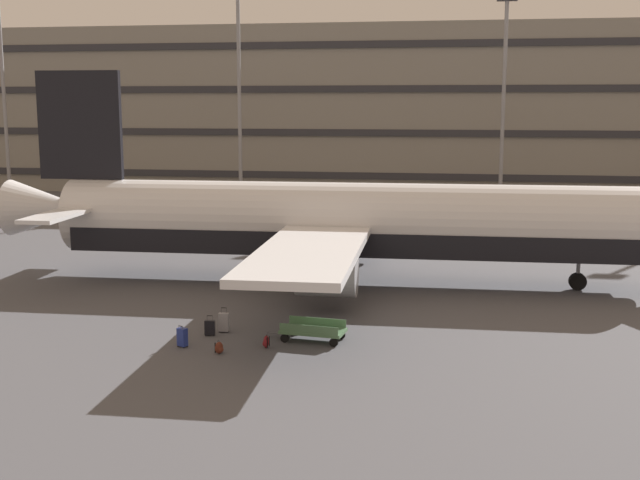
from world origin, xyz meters
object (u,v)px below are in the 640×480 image
at_px(suitcase_teal, 224,322).
at_px(backpack_silver, 219,348).
at_px(suitcase_red, 182,337).
at_px(backpack_orange, 266,342).
at_px(baggage_cart, 313,331).
at_px(airliner, 344,223).
at_px(suitcase_small, 210,328).

bearing_deg(suitcase_teal, backpack_silver, -77.33).
xyz_separation_m(suitcase_red, suitcase_teal, (1.04, 2.35, 0.03)).
distance_m(suitcase_red, backpack_orange, 3.36).
distance_m(suitcase_teal, baggage_cart, 4.03).
relative_size(airliner, baggage_cart, 11.29).
bearing_deg(backpack_silver, baggage_cart, 34.91).
relative_size(suitcase_teal, backpack_orange, 1.90).
distance_m(suitcase_small, backpack_orange, 3.00).
bearing_deg(suitcase_small, airliner, 69.37).
xyz_separation_m(suitcase_small, suitcase_red, (-0.62, -1.72, 0.06)).
distance_m(backpack_orange, baggage_cart, 2.12).
bearing_deg(backpack_silver, airliner, 77.07).
height_order(airliner, baggage_cart, airliner).
distance_m(suitcase_small, suitcase_red, 1.83).
bearing_deg(backpack_silver, suitcase_small, 115.00).
xyz_separation_m(airliner, baggage_cart, (0.24, -11.07, -2.88)).
distance_m(airliner, suitcase_small, 12.17).
relative_size(suitcase_red, backpack_orange, 1.61).
bearing_deg(airliner, suitcase_small, -110.63).
distance_m(suitcase_small, suitcase_teal, 0.76).
distance_m(suitcase_small, baggage_cart, 4.40).
xyz_separation_m(suitcase_teal, backpack_orange, (2.29, -1.91, -0.20)).
bearing_deg(airliner, backpack_orange, -96.69).
bearing_deg(airliner, suitcase_teal, -109.73).
relative_size(suitcase_teal, baggage_cart, 0.32).
xyz_separation_m(suitcase_red, baggage_cart, (5.02, 1.71, 0.01)).
height_order(airliner, backpack_orange, airliner).
relative_size(suitcase_red, suitcase_teal, 0.84).
bearing_deg(airliner, baggage_cart, -88.74).
distance_m(airliner, suitcase_teal, 11.44).
distance_m(suitcase_teal, backpack_silver, 3.04).
height_order(suitcase_small, baggage_cart, suitcase_small).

